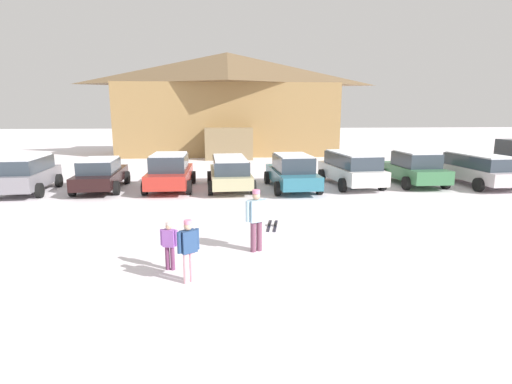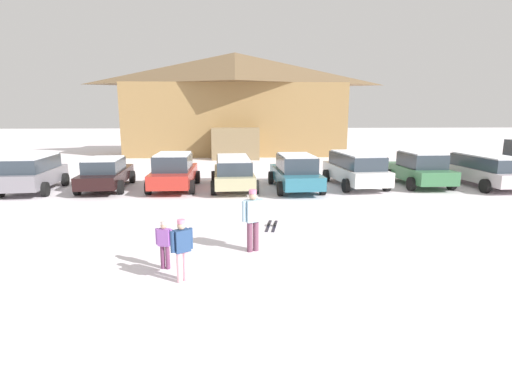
{
  "view_description": "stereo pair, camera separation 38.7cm",
  "coord_description": "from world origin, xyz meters",
  "px_view_note": "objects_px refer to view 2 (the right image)",
  "views": [
    {
      "loc": [
        -1.1,
        -6.6,
        3.67
      ],
      "look_at": [
        0.02,
        6.61,
        0.97
      ],
      "focal_mm": 28.0,
      "sensor_mm": 36.0,
      "label": 1
    },
    {
      "loc": [
        -0.72,
        -6.62,
        3.67
      ],
      "look_at": [
        0.02,
        6.61,
        0.97
      ],
      "focal_mm": 28.0,
      "sensor_mm": 36.0,
      "label": 2
    }
  ],
  "objects_px": {
    "pair_of_skis": "(272,226)",
    "parked_black_sedan": "(106,173)",
    "parked_beige_suv": "(233,171)",
    "skier_child_in_purple_jacket": "(164,242)",
    "skier_adult_in_blue_parka": "(253,217)",
    "parked_white_suv": "(355,168)",
    "parked_red_sedan": "(174,171)",
    "skier_teen_in_navy_coat": "(182,247)",
    "ski_lodge": "(235,103)",
    "parked_silver_wagon": "(486,169)",
    "parked_teal_hatchback": "(296,172)",
    "parked_green_coupe": "(420,169)",
    "parked_grey_wagon": "(33,172)"
  },
  "relations": [
    {
      "from": "skier_child_in_purple_jacket",
      "to": "skier_teen_in_navy_coat",
      "type": "height_order",
      "value": "skier_teen_in_navy_coat"
    },
    {
      "from": "parked_white_suv",
      "to": "parked_green_coupe",
      "type": "bearing_deg",
      "value": -0.12
    },
    {
      "from": "ski_lodge",
      "to": "parked_beige_suv",
      "type": "distance_m",
      "value": 16.79
    },
    {
      "from": "skier_child_in_purple_jacket",
      "to": "skier_teen_in_navy_coat",
      "type": "distance_m",
      "value": 0.93
    },
    {
      "from": "parked_white_suv",
      "to": "skier_child_in_purple_jacket",
      "type": "height_order",
      "value": "parked_white_suv"
    },
    {
      "from": "parked_black_sedan",
      "to": "parked_green_coupe",
      "type": "distance_m",
      "value": 15.3
    },
    {
      "from": "parked_white_suv",
      "to": "skier_child_in_purple_jacket",
      "type": "xyz_separation_m",
      "value": [
        -7.62,
        -10.12,
        -0.25
      ]
    },
    {
      "from": "parked_beige_suv",
      "to": "skier_adult_in_blue_parka",
      "type": "xyz_separation_m",
      "value": [
        0.51,
        -8.8,
        0.11
      ]
    },
    {
      "from": "parked_teal_hatchback",
      "to": "skier_adult_in_blue_parka",
      "type": "distance_m",
      "value": 8.76
    },
    {
      "from": "parked_green_coupe",
      "to": "skier_teen_in_navy_coat",
      "type": "distance_m",
      "value": 15.01
    },
    {
      "from": "ski_lodge",
      "to": "parked_silver_wagon",
      "type": "relative_size",
      "value": 3.85
    },
    {
      "from": "parked_black_sedan",
      "to": "parked_teal_hatchback",
      "type": "height_order",
      "value": "parked_teal_hatchback"
    },
    {
      "from": "parked_black_sedan",
      "to": "parked_beige_suv",
      "type": "relative_size",
      "value": 0.98
    },
    {
      "from": "ski_lodge",
      "to": "parked_beige_suv",
      "type": "bearing_deg",
      "value": -90.74
    },
    {
      "from": "skier_adult_in_blue_parka",
      "to": "parked_beige_suv",
      "type": "bearing_deg",
      "value": 93.33
    },
    {
      "from": "parked_silver_wagon",
      "to": "skier_teen_in_navy_coat",
      "type": "height_order",
      "value": "parked_silver_wagon"
    },
    {
      "from": "skier_teen_in_navy_coat",
      "to": "pair_of_skis",
      "type": "distance_m",
      "value": 4.82
    },
    {
      "from": "ski_lodge",
      "to": "parked_silver_wagon",
      "type": "xyz_separation_m",
      "value": [
        12.13,
        -16.65,
        -3.45
      ]
    },
    {
      "from": "ski_lodge",
      "to": "parked_green_coupe",
      "type": "xyz_separation_m",
      "value": [
        9.03,
        -16.2,
        -3.47
      ]
    },
    {
      "from": "parked_grey_wagon",
      "to": "parked_red_sedan",
      "type": "xyz_separation_m",
      "value": [
        6.39,
        0.28,
        -0.04
      ]
    },
    {
      "from": "pair_of_skis",
      "to": "parked_white_suv",
      "type": "bearing_deg",
      "value": 54.71
    },
    {
      "from": "parked_teal_hatchback",
      "to": "parked_red_sedan",
      "type": "bearing_deg",
      "value": 175.4
    },
    {
      "from": "parked_white_suv",
      "to": "parked_green_coupe",
      "type": "height_order",
      "value": "parked_green_coupe"
    },
    {
      "from": "parked_white_suv",
      "to": "skier_teen_in_navy_coat",
      "type": "relative_size",
      "value": 3.42
    },
    {
      "from": "parked_red_sedan",
      "to": "parked_beige_suv",
      "type": "xyz_separation_m",
      "value": [
        2.82,
        -0.09,
        -0.02
      ]
    },
    {
      "from": "parked_silver_wagon",
      "to": "skier_child_in_purple_jacket",
      "type": "distance_m",
      "value": 16.97
    },
    {
      "from": "skier_child_in_purple_jacket",
      "to": "pair_of_skis",
      "type": "xyz_separation_m",
      "value": [
        2.85,
        3.38,
        -0.64
      ]
    },
    {
      "from": "parked_green_coupe",
      "to": "parked_black_sedan",
      "type": "bearing_deg",
      "value": 180.0
    },
    {
      "from": "skier_teen_in_navy_coat",
      "to": "pair_of_skis",
      "type": "relative_size",
      "value": 1.05
    },
    {
      "from": "ski_lodge",
      "to": "parked_teal_hatchback",
      "type": "height_order",
      "value": "ski_lodge"
    },
    {
      "from": "parked_white_suv",
      "to": "ski_lodge",
      "type": "bearing_deg",
      "value": 109.68
    },
    {
      "from": "parked_beige_suv",
      "to": "skier_teen_in_navy_coat",
      "type": "relative_size",
      "value": 3.42
    },
    {
      "from": "parked_beige_suv",
      "to": "pair_of_skis",
      "type": "height_order",
      "value": "parked_beige_suv"
    },
    {
      "from": "parked_green_coupe",
      "to": "skier_adult_in_blue_parka",
      "type": "distance_m",
      "value": 12.56
    },
    {
      "from": "parked_grey_wagon",
      "to": "skier_child_in_purple_jacket",
      "type": "relative_size",
      "value": 3.61
    },
    {
      "from": "ski_lodge",
      "to": "skier_adult_in_blue_parka",
      "type": "relative_size",
      "value": 11.11
    },
    {
      "from": "pair_of_skis",
      "to": "parked_black_sedan",
      "type": "bearing_deg",
      "value": 137.3
    },
    {
      "from": "parked_white_suv",
      "to": "parked_black_sedan",
      "type": "bearing_deg",
      "value": -179.97
    },
    {
      "from": "parked_beige_suv",
      "to": "skier_child_in_purple_jacket",
      "type": "xyz_separation_m",
      "value": [
        -1.61,
        -9.88,
        -0.18
      ]
    },
    {
      "from": "parked_black_sedan",
      "to": "parked_green_coupe",
      "type": "height_order",
      "value": "parked_green_coupe"
    },
    {
      "from": "parked_teal_hatchback",
      "to": "skier_adult_in_blue_parka",
      "type": "relative_size",
      "value": 2.9
    },
    {
      "from": "parked_silver_wagon",
      "to": "skier_adult_in_blue_parka",
      "type": "relative_size",
      "value": 2.88
    },
    {
      "from": "parked_white_suv",
      "to": "parked_red_sedan",
      "type": "bearing_deg",
      "value": -179.02
    },
    {
      "from": "parked_red_sedan",
      "to": "parked_black_sedan",
      "type": "bearing_deg",
      "value": 177.46
    },
    {
      "from": "parked_beige_suv",
      "to": "parked_teal_hatchback",
      "type": "xyz_separation_m",
      "value": [
        2.94,
        -0.38,
        0.01
      ]
    },
    {
      "from": "parked_white_suv",
      "to": "parked_silver_wagon",
      "type": "bearing_deg",
      "value": -4.17
    },
    {
      "from": "parked_black_sedan",
      "to": "pair_of_skis",
      "type": "height_order",
      "value": "parked_black_sedan"
    },
    {
      "from": "parked_red_sedan",
      "to": "parked_beige_suv",
      "type": "bearing_deg",
      "value": -1.75
    },
    {
      "from": "parked_black_sedan",
      "to": "skier_teen_in_navy_coat",
      "type": "relative_size",
      "value": 3.35
    },
    {
      "from": "ski_lodge",
      "to": "skier_teen_in_navy_coat",
      "type": "distance_m",
      "value": 27.33
    }
  ]
}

